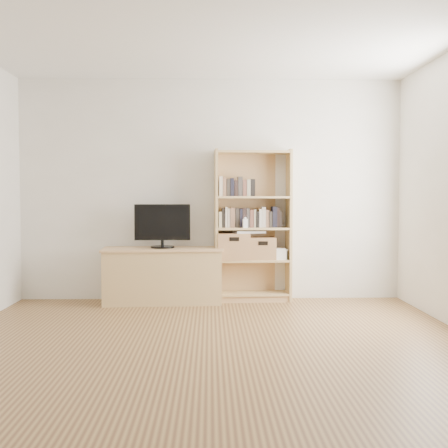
{
  "coord_description": "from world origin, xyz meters",
  "views": [
    {
      "loc": [
        -0.01,
        -4.17,
        1.23
      ],
      "look_at": [
        0.14,
        1.9,
        0.92
      ],
      "focal_mm": 45.0,
      "sensor_mm": 36.0,
      "label": 1
    }
  ],
  "objects_px": {
    "bookshelf": "(253,226)",
    "laptop": "(249,232)",
    "basket_left": "(233,246)",
    "baby_monitor": "(245,223)",
    "tv_stand": "(163,276)",
    "basket_right": "(262,248)",
    "television": "(162,226)"
  },
  "relations": [
    {
      "from": "bookshelf",
      "to": "baby_monitor",
      "type": "relative_size",
      "value": 17.38
    },
    {
      "from": "television",
      "to": "basket_right",
      "type": "xyz_separation_m",
      "value": [
        1.15,
        0.09,
        -0.27
      ]
    },
    {
      "from": "tv_stand",
      "to": "laptop",
      "type": "relative_size",
      "value": 3.89
    },
    {
      "from": "tv_stand",
      "to": "bookshelf",
      "type": "bearing_deg",
      "value": 1.93
    },
    {
      "from": "television",
      "to": "basket_left",
      "type": "height_order",
      "value": "television"
    },
    {
      "from": "basket_right",
      "to": "laptop",
      "type": "distance_m",
      "value": 0.24
    },
    {
      "from": "bookshelf",
      "to": "basket_left",
      "type": "bearing_deg",
      "value": -178.81
    },
    {
      "from": "bookshelf",
      "to": "basket_right",
      "type": "height_order",
      "value": "bookshelf"
    },
    {
      "from": "tv_stand",
      "to": "basket_left",
      "type": "height_order",
      "value": "basket_left"
    },
    {
      "from": "tv_stand",
      "to": "basket_right",
      "type": "relative_size",
      "value": 4.25
    },
    {
      "from": "bookshelf",
      "to": "laptop",
      "type": "xyz_separation_m",
      "value": [
        -0.04,
        -0.01,
        -0.07
      ]
    },
    {
      "from": "television",
      "to": "baby_monitor",
      "type": "bearing_deg",
      "value": -1.23
    },
    {
      "from": "television",
      "to": "baby_monitor",
      "type": "xyz_separation_m",
      "value": [
        0.95,
        -0.01,
        0.03
      ]
    },
    {
      "from": "television",
      "to": "laptop",
      "type": "distance_m",
      "value": 1.01
    },
    {
      "from": "television",
      "to": "laptop",
      "type": "height_order",
      "value": "television"
    },
    {
      "from": "baby_monitor",
      "to": "basket_right",
      "type": "xyz_separation_m",
      "value": [
        0.2,
        0.1,
        -0.29
      ]
    },
    {
      "from": "television",
      "to": "basket_right",
      "type": "distance_m",
      "value": 1.18
    },
    {
      "from": "bookshelf",
      "to": "television",
      "type": "bearing_deg",
      "value": -177.38
    },
    {
      "from": "basket_right",
      "to": "tv_stand",
      "type": "bearing_deg",
      "value": -176.66
    },
    {
      "from": "tv_stand",
      "to": "basket_right",
      "type": "xyz_separation_m",
      "value": [
        1.15,
        0.09,
        0.31
      ]
    },
    {
      "from": "basket_right",
      "to": "television",
      "type": "bearing_deg",
      "value": -176.66
    },
    {
      "from": "tv_stand",
      "to": "basket_right",
      "type": "distance_m",
      "value": 1.2
    },
    {
      "from": "baby_monitor",
      "to": "tv_stand",
      "type": "bearing_deg",
      "value": 168.08
    },
    {
      "from": "bookshelf",
      "to": "basket_left",
      "type": "xyz_separation_m",
      "value": [
        -0.23,
        -0.01,
        -0.24
      ]
    },
    {
      "from": "bookshelf",
      "to": "laptop",
      "type": "height_order",
      "value": "bookshelf"
    },
    {
      "from": "baby_monitor",
      "to": "laptop",
      "type": "xyz_separation_m",
      "value": [
        0.05,
        0.09,
        -0.1
      ]
    },
    {
      "from": "baby_monitor",
      "to": "basket_left",
      "type": "distance_m",
      "value": 0.32
    },
    {
      "from": "television",
      "to": "laptop",
      "type": "relative_size",
      "value": 1.86
    },
    {
      "from": "bookshelf",
      "to": "laptop",
      "type": "distance_m",
      "value": 0.08
    },
    {
      "from": "television",
      "to": "basket_right",
      "type": "relative_size",
      "value": 2.04
    },
    {
      "from": "basket_left",
      "to": "basket_right",
      "type": "bearing_deg",
      "value": -2.7
    },
    {
      "from": "basket_right",
      "to": "baby_monitor",
      "type": "bearing_deg",
      "value": -154.45
    }
  ]
}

